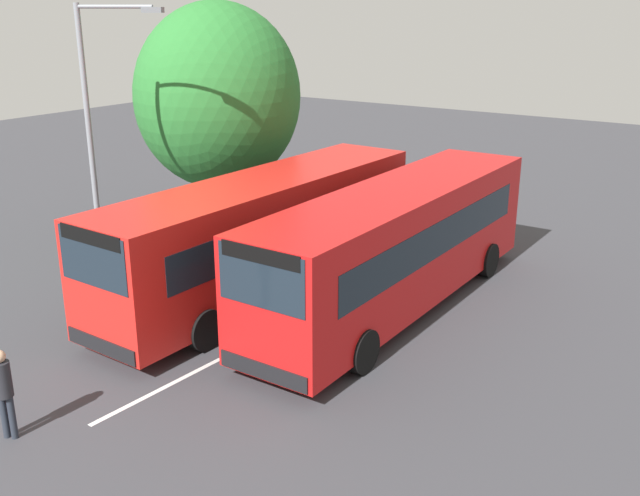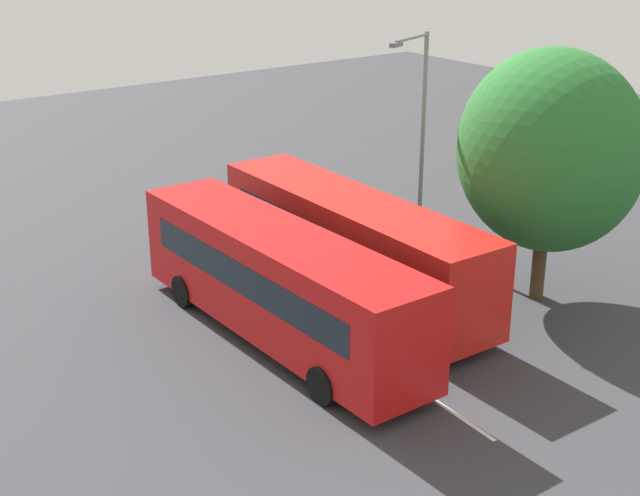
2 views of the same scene
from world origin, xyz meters
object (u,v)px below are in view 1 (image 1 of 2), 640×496
at_px(pedestrian, 4,387).
at_px(street_lamp, 97,128).
at_px(bus_far_left, 264,231).
at_px(bus_center_left, 397,243).
at_px(depot_tree, 219,97).

distance_m(pedestrian, street_lamp, 8.90).
height_order(bus_far_left, street_lamp, street_lamp).
bearing_deg(pedestrian, bus_center_left, -40.83).
distance_m(street_lamp, depot_tree, 5.39).
bearing_deg(depot_tree, bus_center_left, 73.10).
relative_size(bus_center_left, pedestrian, 6.29).
height_order(bus_center_left, street_lamp, street_lamp).
bearing_deg(bus_far_left, depot_tree, -126.09).
distance_m(bus_center_left, street_lamp, 8.83).
bearing_deg(street_lamp, bus_far_left, 1.46).
distance_m(bus_center_left, pedestrian, 9.95).
height_order(street_lamp, depot_tree, depot_tree).
bearing_deg(bus_far_left, street_lamp, -66.53).
xyz_separation_m(street_lamp, depot_tree, (-5.37, -0.31, 0.31)).
height_order(bus_center_left, depot_tree, depot_tree).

